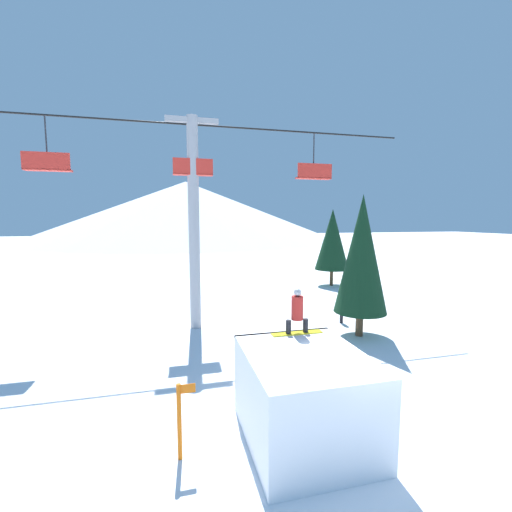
# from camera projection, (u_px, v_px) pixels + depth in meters

# --- Properties ---
(ground_plane) EXTENTS (220.00, 220.00, 0.00)m
(ground_plane) POSITION_uv_depth(u_px,v_px,m) (367.00, 450.00, 7.77)
(ground_plane) COLOR white
(mountain_ridge) EXTENTS (75.01, 75.01, 14.50)m
(mountain_ridge) POSITION_uv_depth(u_px,v_px,m) (186.00, 211.00, 86.42)
(mountain_ridge) COLOR silver
(mountain_ridge) RESTS_ON ground_plane
(snow_ramp) EXTENTS (2.73, 3.30, 2.09)m
(snow_ramp) POSITION_uv_depth(u_px,v_px,m) (304.00, 396.00, 8.07)
(snow_ramp) COLOR white
(snow_ramp) RESTS_ON ground_plane
(snowboarder) EXTENTS (1.42, 0.32, 1.26)m
(snowboarder) POSITION_uv_depth(u_px,v_px,m) (297.00, 312.00, 9.28)
(snowboarder) COLOR yellow
(snowboarder) RESTS_ON snow_ramp
(chairlift) EXTENTS (21.10, 0.51, 9.87)m
(chairlift) POSITION_uv_depth(u_px,v_px,m) (194.00, 208.00, 15.89)
(chairlift) COLOR #9E9EA3
(chairlift) RESTS_ON ground_plane
(pine_tree_near) EXTENTS (2.30, 2.30, 6.29)m
(pine_tree_near) POSITION_uv_depth(u_px,v_px,m) (362.00, 254.00, 14.97)
(pine_tree_near) COLOR #4C3823
(pine_tree_near) RESTS_ON ground_plane
(pine_tree_far) EXTENTS (2.63, 2.63, 5.98)m
(pine_tree_far) POSITION_uv_depth(u_px,v_px,m) (332.00, 240.00, 26.54)
(pine_tree_far) COLOR #4C3823
(pine_tree_far) RESTS_ON ground_plane
(trail_marker) EXTENTS (0.41, 0.10, 1.71)m
(trail_marker) POSITION_uv_depth(u_px,v_px,m) (180.00, 419.00, 7.38)
(trail_marker) COLOR orange
(trail_marker) RESTS_ON ground_plane
(distant_skier) EXTENTS (0.24, 0.24, 1.23)m
(distant_skier) POSITION_uv_depth(u_px,v_px,m) (342.00, 310.00, 17.16)
(distant_skier) COLOR black
(distant_skier) RESTS_ON ground_plane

